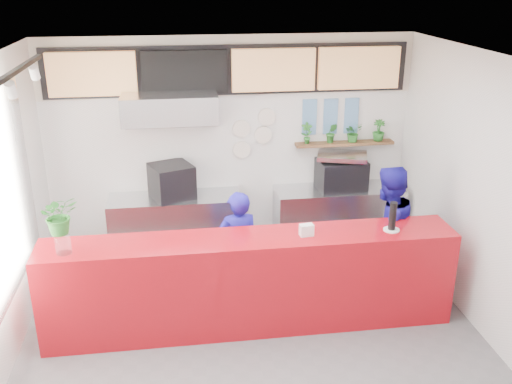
# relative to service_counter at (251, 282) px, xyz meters

# --- Properties ---
(floor) EXTENTS (5.00, 5.00, 0.00)m
(floor) POSITION_rel_service_counter_xyz_m (0.00, -0.40, -0.55)
(floor) COLOR slate
(floor) RESTS_ON ground
(ceiling) EXTENTS (5.00, 5.00, 0.00)m
(ceiling) POSITION_rel_service_counter_xyz_m (0.00, -0.40, 2.45)
(ceiling) COLOR silver
(wall_back) EXTENTS (5.00, 0.00, 5.00)m
(wall_back) POSITION_rel_service_counter_xyz_m (0.00, 2.10, 0.95)
(wall_back) COLOR white
(wall_back) RESTS_ON ground
(wall_right) EXTENTS (0.00, 5.00, 5.00)m
(wall_right) POSITION_rel_service_counter_xyz_m (2.50, -0.40, 0.95)
(wall_right) COLOR white
(wall_right) RESTS_ON ground
(service_counter) EXTENTS (4.50, 0.60, 1.10)m
(service_counter) POSITION_rel_service_counter_xyz_m (0.00, 0.00, 0.00)
(service_counter) COLOR #A60B15
(service_counter) RESTS_ON ground
(cream_band) EXTENTS (5.00, 0.02, 0.80)m
(cream_band) POSITION_rel_service_counter_xyz_m (0.00, 2.09, 2.05)
(cream_band) COLOR beige
(cream_band) RESTS_ON wall_back
(prep_bench) EXTENTS (1.80, 0.60, 0.90)m
(prep_bench) POSITION_rel_service_counter_xyz_m (-0.80, 1.80, -0.10)
(prep_bench) COLOR #B2B5BA
(prep_bench) RESTS_ON ground
(panini_oven) EXTENTS (0.66, 0.66, 0.46)m
(panini_oven) POSITION_rel_service_counter_xyz_m (-0.83, 1.80, 0.58)
(panini_oven) COLOR black
(panini_oven) RESTS_ON prep_bench
(extraction_hood) EXTENTS (1.20, 0.70, 0.35)m
(extraction_hood) POSITION_rel_service_counter_xyz_m (-0.80, 1.75, 1.60)
(extraction_hood) COLOR #B2B5BA
(extraction_hood) RESTS_ON ceiling
(hood_lip) EXTENTS (1.20, 0.69, 0.31)m
(hood_lip) POSITION_rel_service_counter_xyz_m (-0.80, 1.75, 1.40)
(hood_lip) COLOR #B2B5BA
(hood_lip) RESTS_ON ceiling
(right_bench) EXTENTS (1.80, 0.60, 0.90)m
(right_bench) POSITION_rel_service_counter_xyz_m (1.50, 1.80, -0.10)
(right_bench) COLOR #B2B5BA
(right_bench) RESTS_ON ground
(espresso_machine) EXTENTS (0.68, 0.50, 0.42)m
(espresso_machine) POSITION_rel_service_counter_xyz_m (1.52, 1.80, 0.56)
(espresso_machine) COLOR black
(espresso_machine) RESTS_ON right_bench
(espresso_tray) EXTENTS (0.78, 0.64, 0.06)m
(espresso_tray) POSITION_rel_service_counter_xyz_m (1.52, 1.80, 0.83)
(espresso_tray) COLOR silver
(espresso_tray) RESTS_ON espresso_machine
(herb_shelf) EXTENTS (1.40, 0.18, 0.04)m
(herb_shelf) POSITION_rel_service_counter_xyz_m (1.60, 2.00, 0.95)
(herb_shelf) COLOR brown
(herb_shelf) RESTS_ON wall_back
(menu_board_far_left) EXTENTS (1.10, 0.10, 0.55)m
(menu_board_far_left) POSITION_rel_service_counter_xyz_m (-1.75, 1.98, 2.00)
(menu_board_far_left) COLOR tan
(menu_board_far_left) RESTS_ON wall_back
(menu_board_mid_left) EXTENTS (1.10, 0.10, 0.55)m
(menu_board_mid_left) POSITION_rel_service_counter_xyz_m (-0.59, 1.98, 2.00)
(menu_board_mid_left) COLOR black
(menu_board_mid_left) RESTS_ON wall_back
(menu_board_mid_right) EXTENTS (1.10, 0.10, 0.55)m
(menu_board_mid_right) POSITION_rel_service_counter_xyz_m (0.57, 1.98, 2.00)
(menu_board_mid_right) COLOR tan
(menu_board_mid_right) RESTS_ON wall_back
(menu_board_far_right) EXTENTS (1.10, 0.10, 0.55)m
(menu_board_far_right) POSITION_rel_service_counter_xyz_m (1.73, 1.98, 2.00)
(menu_board_far_right) COLOR tan
(menu_board_far_right) RESTS_ON wall_back
(soffit) EXTENTS (4.80, 0.04, 0.65)m
(soffit) POSITION_rel_service_counter_xyz_m (0.00, 2.06, 2.00)
(soffit) COLOR black
(soffit) RESTS_ON wall_back
(track_rail) EXTENTS (0.05, 2.40, 0.04)m
(track_rail) POSITION_rel_service_counter_xyz_m (-2.10, -0.40, 2.39)
(track_rail) COLOR black
(track_rail) RESTS_ON ceiling
(dec_plate_a) EXTENTS (0.24, 0.03, 0.24)m
(dec_plate_a) POSITION_rel_service_counter_xyz_m (0.15, 2.07, 1.20)
(dec_plate_a) COLOR silver
(dec_plate_a) RESTS_ON wall_back
(dec_plate_b) EXTENTS (0.24, 0.03, 0.24)m
(dec_plate_b) POSITION_rel_service_counter_xyz_m (0.45, 2.07, 1.10)
(dec_plate_b) COLOR silver
(dec_plate_b) RESTS_ON wall_back
(dec_plate_c) EXTENTS (0.24, 0.03, 0.24)m
(dec_plate_c) POSITION_rel_service_counter_xyz_m (0.15, 2.07, 0.90)
(dec_plate_c) COLOR silver
(dec_plate_c) RESTS_ON wall_back
(dec_plate_d) EXTENTS (0.24, 0.03, 0.24)m
(dec_plate_d) POSITION_rel_service_counter_xyz_m (0.50, 2.07, 1.35)
(dec_plate_d) COLOR silver
(dec_plate_d) RESTS_ON wall_back
(photo_frame_a) EXTENTS (0.20, 0.02, 0.25)m
(photo_frame_a) POSITION_rel_service_counter_xyz_m (1.10, 2.08, 1.45)
(photo_frame_a) COLOR #598CBF
(photo_frame_a) RESTS_ON wall_back
(photo_frame_b) EXTENTS (0.20, 0.02, 0.25)m
(photo_frame_b) POSITION_rel_service_counter_xyz_m (1.40, 2.08, 1.45)
(photo_frame_b) COLOR #598CBF
(photo_frame_b) RESTS_ON wall_back
(photo_frame_c) EXTENTS (0.20, 0.02, 0.25)m
(photo_frame_c) POSITION_rel_service_counter_xyz_m (1.70, 2.08, 1.45)
(photo_frame_c) COLOR #598CBF
(photo_frame_c) RESTS_ON wall_back
(photo_frame_d) EXTENTS (0.20, 0.02, 0.25)m
(photo_frame_d) POSITION_rel_service_counter_xyz_m (1.10, 2.08, 1.20)
(photo_frame_d) COLOR #598CBF
(photo_frame_d) RESTS_ON wall_back
(photo_frame_e) EXTENTS (0.20, 0.02, 0.25)m
(photo_frame_e) POSITION_rel_service_counter_xyz_m (1.40, 2.08, 1.20)
(photo_frame_e) COLOR #598CBF
(photo_frame_e) RESTS_ON wall_back
(photo_frame_f) EXTENTS (0.20, 0.02, 0.25)m
(photo_frame_f) POSITION_rel_service_counter_xyz_m (1.70, 2.08, 1.20)
(photo_frame_f) COLOR #598CBF
(photo_frame_f) RESTS_ON wall_back
(staff_center) EXTENTS (0.57, 0.42, 1.42)m
(staff_center) POSITION_rel_service_counter_xyz_m (-0.08, 0.54, 0.16)
(staff_center) COLOR #1C1596
(staff_center) RESTS_ON ground
(staff_right) EXTENTS (1.00, 0.91, 1.66)m
(staff_right) POSITION_rel_service_counter_xyz_m (1.70, 0.47, 0.28)
(staff_right) COLOR #1C1596
(staff_right) RESTS_ON ground
(herb_a) EXTENTS (0.17, 0.12, 0.30)m
(herb_a) POSITION_rel_service_counter_xyz_m (1.05, 2.00, 1.12)
(herb_a) COLOR #276D26
(herb_a) RESTS_ON herb_shelf
(herb_b) EXTENTS (0.18, 0.15, 0.28)m
(herb_b) POSITION_rel_service_counter_xyz_m (1.40, 2.00, 1.11)
(herb_b) COLOR #276D26
(herb_b) RESTS_ON herb_shelf
(herb_c) EXTENTS (0.30, 0.28, 0.27)m
(herb_c) POSITION_rel_service_counter_xyz_m (1.72, 2.00, 1.11)
(herb_c) COLOR #276D26
(herb_c) RESTS_ON herb_shelf
(herb_d) EXTENTS (0.21, 0.19, 0.30)m
(herb_d) POSITION_rel_service_counter_xyz_m (2.09, 2.00, 1.12)
(herb_d) COLOR #276D26
(herb_d) RESTS_ON herb_shelf
(glass_vase) EXTENTS (0.19, 0.19, 0.19)m
(glass_vase) POSITION_rel_service_counter_xyz_m (-1.92, -0.10, 0.65)
(glass_vase) COLOR white
(glass_vase) RESTS_ON service_counter
(basil_vase) EXTENTS (0.45, 0.43, 0.40)m
(basil_vase) POSITION_rel_service_counter_xyz_m (-1.92, -0.10, 0.97)
(basil_vase) COLOR #276D26
(basil_vase) RESTS_ON glass_vase
(napkin_holder) EXTENTS (0.15, 0.11, 0.13)m
(napkin_holder) POSITION_rel_service_counter_xyz_m (0.60, -0.04, 0.61)
(napkin_holder) COLOR white
(napkin_holder) RESTS_ON service_counter
(white_plate) EXTENTS (0.18, 0.18, 0.01)m
(white_plate) POSITION_rel_service_counter_xyz_m (1.56, -0.04, 0.56)
(white_plate) COLOR white
(white_plate) RESTS_ON service_counter
(pepper_mill) EXTENTS (0.10, 0.10, 0.32)m
(pepper_mill) POSITION_rel_service_counter_xyz_m (1.56, -0.04, 0.72)
(pepper_mill) COLOR black
(pepper_mill) RESTS_ON white_plate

